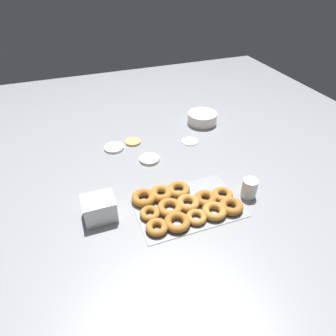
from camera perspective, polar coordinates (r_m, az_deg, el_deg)
name	(u,v)px	position (r m, az deg, el deg)	size (l,w,h in m)	color
ground_plane	(160,161)	(1.64, -1.45, 1.40)	(3.00, 3.00, 0.00)	gray
pancake_0	(190,141)	(1.81, 4.18, 5.17)	(0.10, 0.10, 0.01)	beige
pancake_1	(149,159)	(1.65, -3.55, 1.72)	(0.11, 0.11, 0.02)	beige
pancake_2	(114,148)	(1.77, -10.24, 3.83)	(0.11, 0.11, 0.01)	silver
pancake_3	(133,142)	(1.81, -6.67, 5.00)	(0.09, 0.09, 0.01)	tan
donut_tray	(185,205)	(1.35, 3.19, -7.04)	(0.47, 0.31, 0.04)	#93969B
batter_bowl	(202,118)	(2.01, 6.53, 9.42)	(0.19, 0.19, 0.07)	silver
container_stack	(99,208)	(1.32, -12.93, -7.53)	(0.14, 0.11, 0.10)	white
paper_cup	(249,188)	(1.44, 15.23, -3.74)	(0.07, 0.07, 0.09)	white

